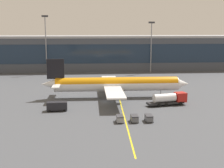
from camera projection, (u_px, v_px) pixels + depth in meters
ground_plane at (107, 102)px, 84.71m from camera, size 700.00×700.00×0.00m
apron_lead_in_line at (120, 100)px, 86.96m from camera, size 3.55×79.95×0.01m
terminal_building at (130, 53)px, 150.48m from camera, size 161.40×20.31×16.63m
main_airliner at (116, 84)px, 88.93m from camera, size 43.55×34.48×11.60m
fuel_tanker at (169, 99)px, 80.66m from camera, size 11.08×4.67×3.25m
crew_van at (57, 106)px, 75.12m from camera, size 5.11×2.39×2.30m
baggage_cart_0 at (120, 119)px, 66.21m from camera, size 1.64×2.66×1.48m
baggage_cart_1 at (134, 118)px, 66.43m from camera, size 1.64×2.66×1.48m
baggage_cart_2 at (149, 118)px, 66.66m from camera, size 1.64×2.66×1.48m
apron_light_mast_1 at (46, 40)px, 134.50m from camera, size 2.80×0.50×25.81m
apron_light_mast_2 at (151, 43)px, 138.42m from camera, size 2.80×0.50×23.17m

